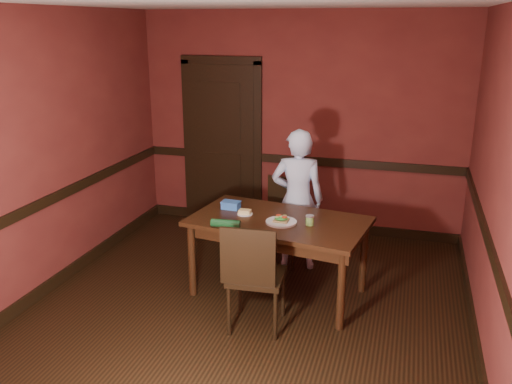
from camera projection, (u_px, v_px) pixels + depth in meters
The scene contains 22 objects.
floor at pixel (245, 312), 4.98m from camera, with size 4.00×4.50×0.01m, color black.
ceiling at pixel (243, 1), 4.17m from camera, with size 4.00×4.50×0.01m, color silver.
wall_back at pixel (299, 124), 6.64m from camera, with size 4.00×0.02×2.70m, color maroon.
wall_front at pixel (99, 291), 2.52m from camera, with size 4.00×0.02×2.70m, color maroon.
wall_left at pixel (43, 155), 5.11m from camera, with size 0.02×4.50×2.70m, color maroon.
wall_right at pixel (500, 190), 4.04m from camera, with size 0.02×4.50×2.70m, color maroon.
dado_back at pixel (298, 160), 6.76m from camera, with size 4.00×0.03×0.10m, color black.
dado_left at pixel (50, 200), 5.24m from camera, with size 0.03×4.50×0.10m, color black.
dado_right at pixel (490, 245), 4.18m from camera, with size 0.03×4.50×0.10m, color black.
baseboard_back at pixel (297, 223), 7.01m from camera, with size 4.00×0.03×0.12m, color black.
baseboard_left at pixel (59, 278), 5.50m from camera, with size 0.03×4.50×0.12m, color black.
baseboard_right at pixel (476, 340), 4.43m from camera, with size 0.03×4.50×0.12m, color black.
door at pixel (222, 141), 6.95m from camera, with size 1.05×0.07×2.20m.
dining_table at pixel (278, 257), 5.22m from camera, with size 1.64×0.92×0.77m, color black.
chair_far at pixel (285, 222), 5.91m from camera, with size 0.43×0.43×0.91m, color black, non-canonical shape.
chair_near at pixel (257, 274), 4.62m from camera, with size 0.46×0.46×0.98m, color black, non-canonical shape.
person at pixel (297, 200), 5.70m from camera, with size 0.55×0.36×1.52m, color silver.
sandwich_plate at pixel (281, 221), 5.01m from camera, with size 0.29×0.29×0.07m.
sauce_jar at pixel (310, 220), 4.95m from camera, with size 0.08×0.08×0.09m.
cheese_saucer at pixel (245, 212), 5.23m from camera, with size 0.15×0.15×0.05m.
food_tub at pixel (231, 205), 5.39m from camera, with size 0.19×0.13×0.08m.
wrapped_veg at pixel (226, 223), 4.89m from camera, with size 0.07×0.07×0.27m, color #113C1A.
Camera 1 is at (1.34, -4.22, 2.54)m, focal length 38.00 mm.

